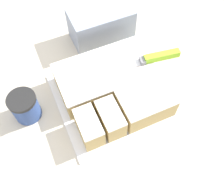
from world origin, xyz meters
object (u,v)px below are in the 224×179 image
(cake_board, at_px, (112,97))
(cake, at_px, (113,88))
(knife, at_px, (149,59))
(coffee_cup, at_px, (25,107))
(storage_box, at_px, (101,24))

(cake_board, distance_m, cake, 0.04)
(knife, bearing_deg, cake_board, 20.39)
(coffee_cup, bearing_deg, cake, -9.81)
(cake_board, xyz_separation_m, knife, (0.14, 0.03, 0.09))
(cake, bearing_deg, knife, 10.02)
(knife, bearing_deg, cake, 19.21)
(cake, xyz_separation_m, coffee_cup, (-0.27, 0.05, 0.00))
(knife, xyz_separation_m, coffee_cup, (-0.41, 0.02, -0.05))
(cake_board, bearing_deg, cake, 42.58)
(cake, xyz_separation_m, storage_box, (0.07, 0.26, 0.02))
(knife, distance_m, storage_box, 0.25)
(cake_board, relative_size, storage_box, 1.56)
(cake, xyz_separation_m, knife, (0.14, 0.02, 0.05))
(cake_board, height_order, knife, knife)
(cake_board, height_order, storage_box, storage_box)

